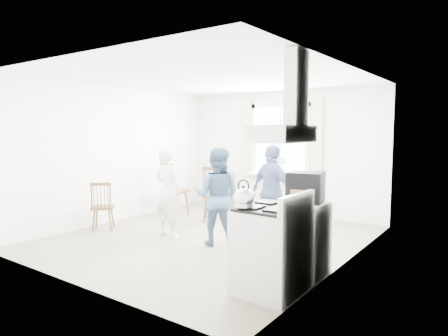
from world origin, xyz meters
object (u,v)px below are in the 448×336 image
at_px(gas_stove, 272,249).
at_px(person_left, 168,192).
at_px(low_cabinet, 305,239).
at_px(windsor_chair_b, 171,183).
at_px(windsor_chair_a, 214,188).
at_px(person_mid, 217,196).
at_px(stereo_stack, 306,187).
at_px(person_right, 272,192).
at_px(windsor_chair_c, 102,201).

xyz_separation_m(gas_stove, person_left, (-2.53, 1.02, 0.27)).
distance_m(low_cabinet, windsor_chair_b, 4.04).
bearing_deg(gas_stove, windsor_chair_a, 137.68).
xyz_separation_m(gas_stove, windsor_chair_a, (-2.54, 2.31, 0.18)).
relative_size(windsor_chair_a, person_left, 0.73).
bearing_deg(low_cabinet, person_mid, 165.63).
height_order(gas_stove, low_cabinet, gas_stove).
distance_m(gas_stove, windsor_chair_a, 3.44).
height_order(stereo_stack, person_left, person_left).
bearing_deg(stereo_stack, windsor_chair_b, 157.53).
xyz_separation_m(gas_stove, windsor_chair_b, (-3.64, 2.27, 0.19)).
xyz_separation_m(stereo_stack, windsor_chair_b, (-3.70, 1.53, -0.41)).
relative_size(person_mid, person_right, 0.98).
bearing_deg(gas_stove, person_mid, 144.59).
distance_m(windsor_chair_a, person_mid, 1.53).
distance_m(gas_stove, windsor_chair_c, 3.80).
distance_m(windsor_chair_b, person_left, 1.67).
bearing_deg(stereo_stack, person_right, 132.67).
xyz_separation_m(low_cabinet, person_left, (-2.60, 0.32, 0.30)).
relative_size(gas_stove, stereo_stack, 2.35).
distance_m(low_cabinet, stereo_stack, 0.64).
relative_size(low_cabinet, person_left, 0.60).
bearing_deg(person_mid, windsor_chair_c, -7.03).
bearing_deg(windsor_chair_a, gas_stove, -42.32).
distance_m(stereo_stack, person_right, 1.70).
height_order(windsor_chair_b, person_mid, person_mid).
relative_size(gas_stove, person_right, 0.73).
bearing_deg(windsor_chair_a, windsor_chair_c, -125.57).
relative_size(low_cabinet, windsor_chair_b, 0.82).
bearing_deg(person_mid, gas_stove, 124.45).
height_order(stereo_stack, windsor_chair_b, stereo_stack).
xyz_separation_m(windsor_chair_c, person_left, (1.21, 0.41, 0.22)).
relative_size(windsor_chair_b, windsor_chair_c, 1.26).
relative_size(low_cabinet, person_mid, 0.60).
bearing_deg(windsor_chair_c, stereo_stack, 1.85).
xyz_separation_m(low_cabinet, person_mid, (-1.65, 0.42, 0.31)).
xyz_separation_m(low_cabinet, windsor_chair_b, (-3.71, 1.57, 0.22)).
bearing_deg(person_left, gas_stove, 161.60).
relative_size(windsor_chair_a, windsor_chair_b, 0.99).
bearing_deg(person_left, windsor_chair_c, 22.14).
height_order(low_cabinet, windsor_chair_b, windsor_chair_b).
bearing_deg(low_cabinet, windsor_chair_b, 157.09).
relative_size(windsor_chair_b, person_mid, 0.73).
bearing_deg(gas_stove, windsor_chair_c, 170.65).
bearing_deg(person_right, windsor_chair_a, 4.85).
bearing_deg(windsor_chair_c, windsor_chair_a, 54.43).
xyz_separation_m(person_mid, person_right, (0.50, 0.84, 0.01)).
height_order(stereo_stack, person_mid, person_mid).
bearing_deg(gas_stove, windsor_chair_b, 148.08).
relative_size(stereo_stack, windsor_chair_c, 0.55).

